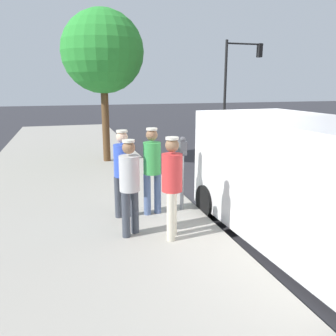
{
  "coord_description": "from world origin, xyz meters",
  "views": [
    {
      "loc": [
        3.59,
        6.74,
        2.69
      ],
      "look_at": [
        1.65,
        0.23,
        1.05
      ],
      "focal_mm": 37.33,
      "sensor_mm": 36.0,
      "label": 1
    }
  ],
  "objects_px": {
    "parked_van": "(320,186)",
    "pedestrian_in_blue": "(123,168)",
    "street_tree": "(103,52)",
    "pedestrian_in_green": "(152,166)",
    "pedestrian_in_red": "(172,181)",
    "pedestrian_in_gray": "(130,182)",
    "parking_meter_near": "(182,161)",
    "traffic_light_corner": "(238,70)"
  },
  "relations": [
    {
      "from": "street_tree",
      "to": "pedestrian_in_green",
      "type": "bearing_deg",
      "value": 92.94
    },
    {
      "from": "pedestrian_in_blue",
      "to": "street_tree",
      "type": "bearing_deg",
      "value": -93.3
    },
    {
      "from": "parking_meter_near",
      "to": "street_tree",
      "type": "distance_m",
      "value": 5.81
    },
    {
      "from": "pedestrian_in_red",
      "to": "traffic_light_corner",
      "type": "height_order",
      "value": "traffic_light_corner"
    },
    {
      "from": "parking_meter_near",
      "to": "pedestrian_in_red",
      "type": "distance_m",
      "value": 1.4
    },
    {
      "from": "pedestrian_in_green",
      "to": "pedestrian_in_red",
      "type": "distance_m",
      "value": 1.19
    },
    {
      "from": "pedestrian_in_red",
      "to": "street_tree",
      "type": "distance_m",
      "value": 6.92
    },
    {
      "from": "pedestrian_in_gray",
      "to": "parking_meter_near",
      "type": "bearing_deg",
      "value": -142.87
    },
    {
      "from": "pedestrian_in_blue",
      "to": "pedestrian_in_gray",
      "type": "relative_size",
      "value": 1.03
    },
    {
      "from": "pedestrian_in_green",
      "to": "street_tree",
      "type": "height_order",
      "value": "street_tree"
    },
    {
      "from": "parked_van",
      "to": "pedestrian_in_blue",
      "type": "bearing_deg",
      "value": -38.25
    },
    {
      "from": "pedestrian_in_gray",
      "to": "parked_van",
      "type": "xyz_separation_m",
      "value": [
        -2.75,
        1.26,
        0.06
      ]
    },
    {
      "from": "pedestrian_in_green",
      "to": "parked_van",
      "type": "relative_size",
      "value": 0.33
    },
    {
      "from": "parking_meter_near",
      "to": "pedestrian_in_gray",
      "type": "xyz_separation_m",
      "value": [
        1.25,
        0.95,
        -0.08
      ]
    },
    {
      "from": "pedestrian_in_green",
      "to": "traffic_light_corner",
      "type": "xyz_separation_m",
      "value": [
        -8.72,
        -13.3,
        2.38
      ]
    },
    {
      "from": "pedestrian_in_blue",
      "to": "parked_van",
      "type": "height_order",
      "value": "parked_van"
    },
    {
      "from": "parking_meter_near",
      "to": "pedestrian_in_red",
      "type": "xyz_separation_m",
      "value": [
        0.61,
        1.26,
        -0.04
      ]
    },
    {
      "from": "traffic_light_corner",
      "to": "parking_meter_near",
      "type": "bearing_deg",
      "value": 58.59
    },
    {
      "from": "pedestrian_in_blue",
      "to": "traffic_light_corner",
      "type": "height_order",
      "value": "traffic_light_corner"
    },
    {
      "from": "pedestrian_in_blue",
      "to": "pedestrian_in_gray",
      "type": "xyz_separation_m",
      "value": [
        0.04,
        0.88,
        -0.03
      ]
    },
    {
      "from": "pedestrian_in_red",
      "to": "street_tree",
      "type": "xyz_separation_m",
      "value": [
        0.31,
        -6.44,
        2.52
      ]
    },
    {
      "from": "pedestrian_in_blue",
      "to": "pedestrian_in_green",
      "type": "distance_m",
      "value": 0.57
    },
    {
      "from": "parking_meter_near",
      "to": "pedestrian_in_red",
      "type": "relative_size",
      "value": 0.88
    },
    {
      "from": "pedestrian_in_blue",
      "to": "parked_van",
      "type": "xyz_separation_m",
      "value": [
        -2.72,
        2.14,
        0.03
      ]
    },
    {
      "from": "parking_meter_near",
      "to": "traffic_light_corner",
      "type": "height_order",
      "value": "traffic_light_corner"
    },
    {
      "from": "pedestrian_in_green",
      "to": "pedestrian_in_gray",
      "type": "xyz_separation_m",
      "value": [
        0.61,
        0.87,
        -0.04
      ]
    },
    {
      "from": "pedestrian_in_gray",
      "to": "pedestrian_in_red",
      "type": "bearing_deg",
      "value": 154.07
    },
    {
      "from": "pedestrian_in_gray",
      "to": "traffic_light_corner",
      "type": "xyz_separation_m",
      "value": [
        -9.33,
        -14.17,
        2.42
      ]
    },
    {
      "from": "parking_meter_near",
      "to": "pedestrian_in_blue",
      "type": "height_order",
      "value": "pedestrian_in_blue"
    },
    {
      "from": "pedestrian_in_red",
      "to": "street_tree",
      "type": "height_order",
      "value": "street_tree"
    },
    {
      "from": "pedestrian_in_green",
      "to": "street_tree",
      "type": "relative_size",
      "value": 0.36
    },
    {
      "from": "pedestrian_in_red",
      "to": "pedestrian_in_gray",
      "type": "bearing_deg",
      "value": -25.93
    },
    {
      "from": "pedestrian_in_green",
      "to": "pedestrian_in_blue",
      "type": "bearing_deg",
      "value": -0.68
    },
    {
      "from": "pedestrian_in_gray",
      "to": "parked_van",
      "type": "bearing_deg",
      "value": 155.35
    },
    {
      "from": "traffic_light_corner",
      "to": "street_tree",
      "type": "height_order",
      "value": "traffic_light_corner"
    },
    {
      "from": "pedestrian_in_red",
      "to": "pedestrian_in_green",
      "type": "bearing_deg",
      "value": -88.16
    },
    {
      "from": "pedestrian_in_red",
      "to": "traffic_light_corner",
      "type": "relative_size",
      "value": 0.33
    },
    {
      "from": "pedestrian_in_red",
      "to": "parked_van",
      "type": "relative_size",
      "value": 0.33
    },
    {
      "from": "pedestrian_in_gray",
      "to": "parked_van",
      "type": "distance_m",
      "value": 3.03
    },
    {
      "from": "pedestrian_in_blue",
      "to": "pedestrian_in_green",
      "type": "height_order",
      "value": "pedestrian_in_green"
    },
    {
      "from": "pedestrian_in_blue",
      "to": "street_tree",
      "type": "xyz_separation_m",
      "value": [
        -0.3,
        -5.24,
        2.53
      ]
    },
    {
      "from": "pedestrian_in_blue",
      "to": "pedestrian_in_red",
      "type": "relative_size",
      "value": 0.99
    }
  ]
}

